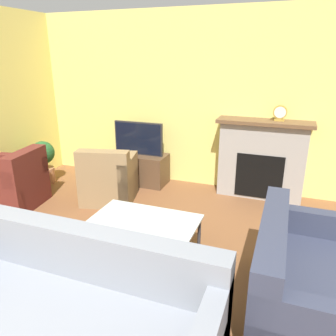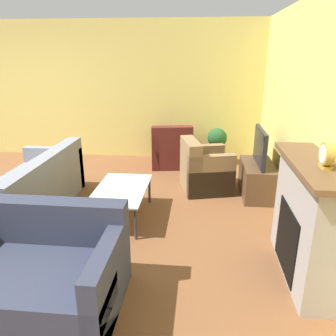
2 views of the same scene
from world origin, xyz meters
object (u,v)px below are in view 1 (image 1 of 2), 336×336
armchair_accent (109,181)px  mantel_clock (280,113)px  tv (138,138)px  couch_loveseat (312,287)px  armchair_by_window (13,186)px  coffee_table (145,223)px  potted_plant (44,160)px  couch_sectional (72,317)px

armchair_accent → mantel_clock: mantel_clock is taller
tv → couch_loveseat: (2.57, -2.23, -0.47)m
armchair_by_window → coffee_table: (2.22, -0.45, 0.07)m
armchair_by_window → couch_loveseat: bearing=70.2°
armchair_accent → couch_loveseat: bearing=137.8°
couch_loveseat → potted_plant: 4.38m
couch_sectional → potted_plant: 3.57m
couch_sectional → armchair_by_window: bearing=142.3°
armchair_accent → coffee_table: bearing=120.4°
tv → armchair_accent: 0.93m
couch_loveseat → potted_plant: (-4.05, 1.67, 0.11)m
couch_loveseat → potted_plant: bearing=67.5°
armchair_accent → armchair_by_window: bearing=13.9°
tv → armchair_accent: tv is taller
tv → couch_sectional: tv is taller
couch_sectional → mantel_clock: 3.63m
tv → couch_loveseat: size_ratio=0.57×
armchair_by_window → mantel_clock: size_ratio=3.88×
armchair_by_window → armchair_accent: size_ratio=0.98×
tv → coffee_table: tv is taller
couch_sectional → armchair_accent: bearing=114.6°
coffee_table → couch_sectional: bearing=-89.3°
couch_sectional → couch_loveseat: size_ratio=1.47×
armchair_accent → couch_sectional: bearing=100.4°
armchair_by_window → coffee_table: armchair_by_window is taller
tv → armchair_accent: size_ratio=0.95×
couch_loveseat → armchair_accent: same height
armchair_accent → mantel_clock: 2.60m
armchair_accent → coffee_table: (1.06, -1.07, 0.07)m
tv → potted_plant: 1.62m
tv → mantel_clock: (2.11, 0.14, 0.52)m
tv → potted_plant: tv is taller
armchair_accent → potted_plant: bearing=-24.6°
armchair_by_window → potted_plant: 0.90m
couch_sectional → mantel_clock: mantel_clock is taller
tv → mantel_clock: size_ratio=3.74×
coffee_table → potted_plant: (-2.43, 1.33, 0.02)m
couch_sectional → mantel_clock: bearing=70.9°
armchair_accent → potted_plant: 1.39m
couch_sectional → couch_loveseat: same height
couch_loveseat → armchair_by_window: same height
couch_sectional → coffee_table: bearing=90.7°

